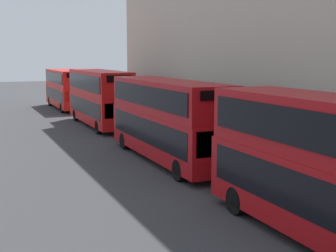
{
  "coord_description": "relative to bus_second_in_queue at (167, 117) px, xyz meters",
  "views": [
    {
      "loc": [
        -8.24,
        -3.84,
        5.7
      ],
      "look_at": [
        0.48,
        16.17,
        2.35
      ],
      "focal_mm": 50.0,
      "sensor_mm": 36.0,
      "label": 1
    }
  ],
  "objects": [
    {
      "name": "bus_second_in_queue",
      "position": [
        0.0,
        0.0,
        0.0
      ],
      "size": [
        2.59,
        11.14,
        4.35
      ],
      "color": "#A80F14",
      "rests_on": "ground"
    },
    {
      "name": "bus_trailing",
      "position": [
        -0.0,
        26.95,
        -0.14
      ],
      "size": [
        2.59,
        10.23,
        4.09
      ],
      "color": "red",
      "rests_on": "ground"
    },
    {
      "name": "bus_third_in_queue",
      "position": [
        0.0,
        13.64,
        0.04
      ],
      "size": [
        2.59,
        10.66,
        4.44
      ],
      "color": "red",
      "rests_on": "ground"
    }
  ]
}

